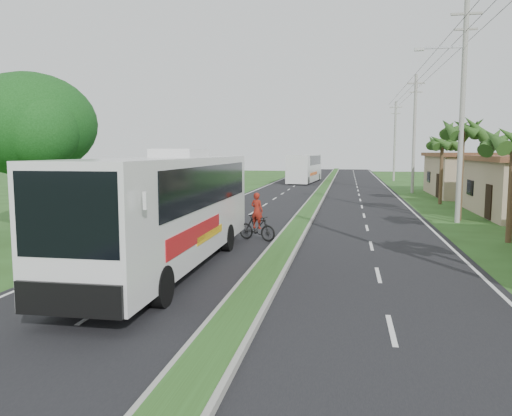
# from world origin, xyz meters

# --- Properties ---
(ground) EXTENTS (180.00, 180.00, 0.00)m
(ground) POSITION_xyz_m (0.00, 0.00, 0.00)
(ground) COLOR #28471A
(ground) RESTS_ON ground
(road_asphalt) EXTENTS (14.00, 160.00, 0.02)m
(road_asphalt) POSITION_xyz_m (0.00, 20.00, 0.01)
(road_asphalt) COLOR black
(road_asphalt) RESTS_ON ground
(median_strip) EXTENTS (1.20, 160.00, 0.18)m
(median_strip) POSITION_xyz_m (0.00, 20.00, 0.10)
(median_strip) COLOR gray
(median_strip) RESTS_ON ground
(lane_edge_left) EXTENTS (0.12, 160.00, 0.01)m
(lane_edge_left) POSITION_xyz_m (-6.70, 20.00, 0.00)
(lane_edge_left) COLOR silver
(lane_edge_left) RESTS_ON ground
(lane_edge_right) EXTENTS (0.12, 160.00, 0.01)m
(lane_edge_right) POSITION_xyz_m (6.70, 20.00, 0.00)
(lane_edge_right) COLOR silver
(lane_edge_right) RESTS_ON ground
(shop_far) EXTENTS (8.60, 11.60, 3.82)m
(shop_far) POSITION_xyz_m (14.00, 36.00, 1.93)
(shop_far) COLOR tan
(shop_far) RESTS_ON ground
(palm_verge_c) EXTENTS (2.40, 2.40, 5.85)m
(palm_verge_c) POSITION_xyz_m (8.80, 19.00, 5.12)
(palm_verge_c) COLOR #473321
(palm_verge_c) RESTS_ON ground
(palm_verge_d) EXTENTS (2.40, 2.40, 5.25)m
(palm_verge_d) POSITION_xyz_m (9.30, 28.00, 4.55)
(palm_verge_d) COLOR #473321
(palm_verge_d) RESTS_ON ground
(shade_tree) EXTENTS (6.30, 6.00, 7.54)m
(shade_tree) POSITION_xyz_m (-12.11, 10.02, 5.03)
(shade_tree) COLOR #473321
(shade_tree) RESTS_ON ground
(utility_pole_b) EXTENTS (3.20, 0.28, 12.00)m
(utility_pole_b) POSITION_xyz_m (8.47, 18.00, 6.26)
(utility_pole_b) COLOR gray
(utility_pole_b) RESTS_ON ground
(utility_pole_c) EXTENTS (1.60, 0.28, 11.00)m
(utility_pole_c) POSITION_xyz_m (8.50, 38.00, 5.67)
(utility_pole_c) COLOR gray
(utility_pole_c) RESTS_ON ground
(utility_pole_d) EXTENTS (1.60, 0.28, 10.50)m
(utility_pole_d) POSITION_xyz_m (8.50, 58.00, 5.42)
(utility_pole_d) COLOR gray
(utility_pole_d) RESTS_ON ground
(coach_bus_main) EXTENTS (2.76, 12.48, 4.03)m
(coach_bus_main) POSITION_xyz_m (-3.31, 4.64, 2.21)
(coach_bus_main) COLOR silver
(coach_bus_main) RESTS_ON ground
(coach_bus_far) EXTENTS (3.52, 12.16, 3.49)m
(coach_bus_far) POSITION_xyz_m (-2.93, 52.56, 1.98)
(coach_bus_far) COLOR silver
(coach_bus_far) RESTS_ON ground
(motorcyclist) EXTENTS (1.94, 1.21, 2.14)m
(motorcyclist) POSITION_xyz_m (-1.43, 10.42, 0.75)
(motorcyclist) COLOR black
(motorcyclist) RESTS_ON ground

